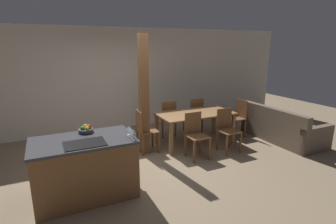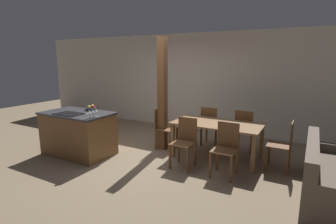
# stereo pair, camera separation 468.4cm
# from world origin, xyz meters

# --- Properties ---
(ground_plane) EXTENTS (16.00, 16.00, 0.00)m
(ground_plane) POSITION_xyz_m (0.00, 0.00, 0.00)
(ground_plane) COLOR #847056
(wall_back) EXTENTS (11.20, 0.08, 2.70)m
(wall_back) POSITION_xyz_m (0.00, 2.58, 1.35)
(wall_back) COLOR silver
(wall_back) RESTS_ON ground_plane
(kitchen_island) EXTENTS (1.47, 0.88, 0.92)m
(kitchen_island) POSITION_xyz_m (-1.14, -0.57, 0.45)
(kitchen_island) COLOR brown
(kitchen_island) RESTS_ON ground_plane
(fruit_bowl) EXTENTS (0.23, 0.23, 0.11)m
(fruit_bowl) POSITION_xyz_m (-1.05, -0.27, 0.96)
(fruit_bowl) COLOR #383D47
(fruit_bowl) RESTS_ON kitchen_island
(wine_glass_near) EXTENTS (0.07, 0.07, 0.15)m
(wine_glass_near) POSITION_xyz_m (-0.48, -0.94, 1.03)
(wine_glass_near) COLOR silver
(wine_glass_near) RESTS_ON kitchen_island
(wine_glass_middle) EXTENTS (0.07, 0.07, 0.15)m
(wine_glass_middle) POSITION_xyz_m (-0.48, -0.86, 1.03)
(wine_glass_middle) COLOR silver
(wine_glass_middle) RESTS_ON kitchen_island
(wine_glass_far) EXTENTS (0.07, 0.07, 0.15)m
(wine_glass_far) POSITION_xyz_m (-0.48, -0.78, 1.03)
(wine_glass_far) COLOR silver
(wine_glass_far) RESTS_ON kitchen_island
(wine_glass_end) EXTENTS (0.07, 0.07, 0.15)m
(wine_glass_end) POSITION_xyz_m (-0.48, -0.69, 1.03)
(wine_glass_end) COLOR silver
(wine_glass_end) RESTS_ON kitchen_island
(dining_table) EXTENTS (1.74, 0.91, 0.74)m
(dining_table) POSITION_xyz_m (1.49, 0.63, 0.64)
(dining_table) COLOR olive
(dining_table) RESTS_ON ground_plane
(dining_chair_near_left) EXTENTS (0.40, 0.40, 0.92)m
(dining_chair_near_left) POSITION_xyz_m (1.10, -0.06, 0.49)
(dining_chair_near_left) COLOR brown
(dining_chair_near_left) RESTS_ON ground_plane
(dining_chair_near_right) EXTENTS (0.40, 0.40, 0.92)m
(dining_chair_near_right) POSITION_xyz_m (1.88, -0.06, 0.49)
(dining_chair_near_right) COLOR brown
(dining_chair_near_right) RESTS_ON ground_plane
(dining_chair_far_left) EXTENTS (0.40, 0.40, 0.92)m
(dining_chair_far_left) POSITION_xyz_m (1.10, 1.31, 0.49)
(dining_chair_far_left) COLOR brown
(dining_chair_far_left) RESTS_ON ground_plane
(dining_chair_far_right) EXTENTS (0.40, 0.40, 0.92)m
(dining_chair_far_right) POSITION_xyz_m (1.88, 1.31, 0.49)
(dining_chair_far_right) COLOR brown
(dining_chair_far_right) RESTS_ON ground_plane
(dining_chair_head_end) EXTENTS (0.40, 0.40, 0.92)m
(dining_chair_head_end) POSITION_xyz_m (0.25, 0.63, 0.49)
(dining_chair_head_end) COLOR brown
(dining_chair_head_end) RESTS_ON ground_plane
(dining_chair_foot_end) EXTENTS (0.40, 0.40, 0.92)m
(dining_chair_foot_end) POSITION_xyz_m (2.73, 0.63, 0.49)
(dining_chair_foot_end) COLOR brown
(dining_chair_foot_end) RESTS_ON ground_plane
(couch) EXTENTS (0.90, 1.91, 0.82)m
(couch) POSITION_xyz_m (3.51, -0.08, 0.28)
(couch) COLOR brown
(couch) RESTS_ON ground_plane
(timber_post) EXTENTS (0.17, 0.17, 2.47)m
(timber_post) POSITION_xyz_m (0.24, 0.59, 1.23)
(timber_post) COLOR brown
(timber_post) RESTS_ON ground_plane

